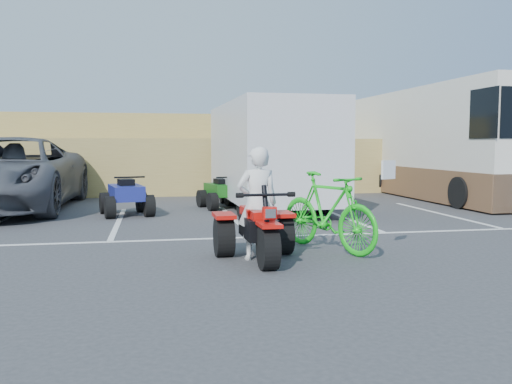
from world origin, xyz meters
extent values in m
plane|color=#37373A|center=(0.00, 0.00, 0.00)|extent=(100.00, 100.00, 0.00)
cube|color=white|center=(-2.70, 5.00, 0.00)|extent=(0.12, 5.00, 0.01)
cube|color=white|center=(0.00, 5.00, 0.00)|extent=(0.12, 5.00, 0.01)
cube|color=white|center=(2.70, 5.00, 0.00)|extent=(0.12, 5.00, 0.01)
cube|color=white|center=(5.40, 5.00, 0.00)|extent=(0.12, 5.00, 0.01)
cube|color=white|center=(0.00, 2.40, 0.00)|extent=(28.00, 0.12, 0.01)
cube|color=#9A8646|center=(0.00, 14.00, 1.00)|extent=(40.00, 6.00, 2.00)
cube|color=#9A8646|center=(0.00, 17.50, 2.00)|extent=(40.00, 4.00, 2.20)
imported|color=white|center=(-0.32, 0.42, 0.88)|extent=(0.65, 0.43, 1.75)
imported|color=#14BF19|center=(0.98, 0.89, 0.66)|extent=(1.53, 2.26, 1.33)
imported|color=#4D4E55|center=(-5.77, 7.98, 1.00)|extent=(3.50, 7.28, 2.00)
cube|color=silver|center=(1.32, 7.04, 1.61)|extent=(2.62, 6.29, 2.60)
cylinder|color=black|center=(1.32, 7.04, 0.36)|extent=(2.30, 0.77, 0.73)
cube|color=silver|center=(7.69, 9.41, 1.84)|extent=(2.60, 9.97, 3.58)
cube|color=brown|center=(7.69, 9.41, 0.55)|extent=(2.65, 9.97, 0.99)
camera|label=1|loc=(-1.90, -7.75, 1.78)|focal=38.00mm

